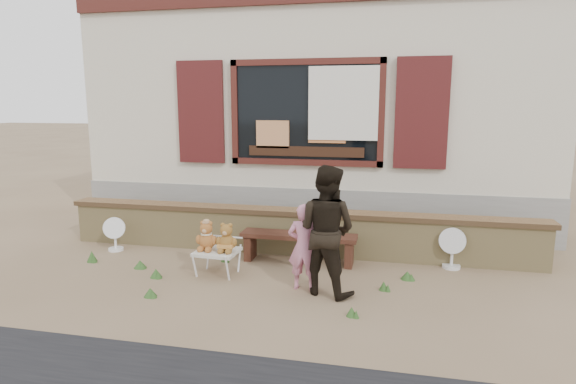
% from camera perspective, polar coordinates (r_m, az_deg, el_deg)
% --- Properties ---
extents(ground, '(80.00, 80.00, 0.00)m').
position_cam_1_polar(ground, '(6.33, -1.18, -9.92)').
color(ground, brown).
rests_on(ground, ground).
extents(shopfront, '(8.04, 5.13, 4.00)m').
position_cam_1_polar(shopfront, '(10.35, 4.68, 9.34)').
color(shopfront, '#BBB097').
rests_on(shopfront, ground).
extents(brick_wall, '(7.10, 0.36, 0.67)m').
position_cam_1_polar(brick_wall, '(7.16, 0.69, -4.61)').
color(brick_wall, tan).
rests_on(brick_wall, ground).
extents(bench, '(1.62, 0.36, 0.42)m').
position_cam_1_polar(bench, '(6.76, 1.27, -5.87)').
color(bench, '#371C13').
rests_on(bench, ground).
extents(folding_chair, '(0.56, 0.50, 0.33)m').
position_cam_1_polar(folding_chair, '(6.36, -8.40, -7.11)').
color(folding_chair, beige).
rests_on(folding_chair, ground).
extents(teddy_bear_left, '(0.30, 0.26, 0.39)m').
position_cam_1_polar(teddy_bear_left, '(6.35, -9.61, -5.04)').
color(teddy_bear_left, brown).
rests_on(teddy_bear_left, folding_chair).
extents(teddy_bear_right, '(0.29, 0.26, 0.38)m').
position_cam_1_polar(teddy_bear_right, '(6.25, -7.27, -5.29)').
color(teddy_bear_right, brown).
rests_on(teddy_bear_right, folding_chair).
extents(child, '(0.39, 0.27, 1.05)m').
position_cam_1_polar(child, '(5.75, 1.86, -6.53)').
color(child, pink).
rests_on(child, ground).
extents(adult, '(0.90, 0.80, 1.52)m').
position_cam_1_polar(adult, '(5.60, 4.53, -4.52)').
color(adult, black).
rests_on(adult, ground).
extents(fan_left, '(0.34, 0.22, 0.52)m').
position_cam_1_polar(fan_left, '(7.75, -19.83, -4.68)').
color(fan_left, white).
rests_on(fan_left, ground).
extents(fan_right, '(0.37, 0.24, 0.57)m').
position_cam_1_polar(fan_right, '(6.90, 18.90, -6.28)').
color(fan_right, silver).
rests_on(fan_right, ground).
extents(grass_tufts, '(4.49, 1.51, 0.16)m').
position_cam_1_polar(grass_tufts, '(6.35, -8.86, -9.40)').
color(grass_tufts, '#2E5321').
rests_on(grass_tufts, ground).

